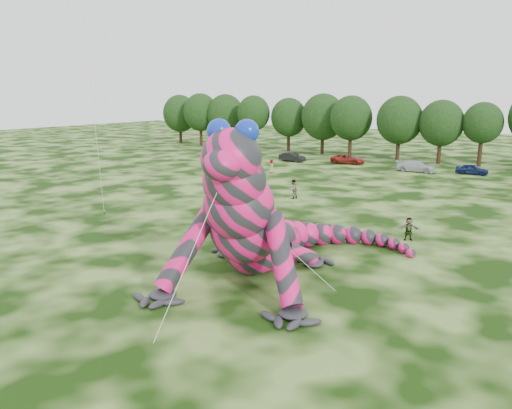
{
  "coord_description": "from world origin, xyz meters",
  "views": [
    {
      "loc": [
        12.53,
        -16.15,
        9.81
      ],
      "look_at": [
        -1.64,
        5.58,
        4.0
      ],
      "focal_mm": 35.0,
      "sensor_mm": 36.0,
      "label": 1
    }
  ],
  "objects_px": {
    "tree_8": "(441,132)",
    "spectator_5": "(409,229)",
    "tree_9": "(482,134)",
    "tree_2": "(226,121)",
    "tree_7": "(399,129)",
    "tree_5": "(323,124)",
    "car_1": "(292,157)",
    "car_3": "(416,166)",
    "car_4": "(472,169)",
    "tree_0": "(180,119)",
    "tree_4": "(289,125)",
    "tree_1": "(201,120)",
    "car_2": "(348,159)",
    "tree_3": "(254,123)",
    "tree_6": "(351,127)",
    "car_0": "(223,153)",
    "spectator_4": "(272,166)",
    "spectator_1": "(293,189)",
    "inflatable_gecko": "(261,194)"
  },
  "relations": [
    {
      "from": "tree_7",
      "to": "spectator_1",
      "type": "bearing_deg",
      "value": -89.64
    },
    {
      "from": "spectator_5",
      "to": "spectator_1",
      "type": "bearing_deg",
      "value": 121.47
    },
    {
      "from": "tree_3",
      "to": "tree_6",
      "type": "relative_size",
      "value": 0.99
    },
    {
      "from": "tree_8",
      "to": "spectator_1",
      "type": "relative_size",
      "value": 4.87
    },
    {
      "from": "tree_5",
      "to": "tree_7",
      "type": "xyz_separation_m",
      "value": [
        13.04,
        -1.63,
        -0.16
      ]
    },
    {
      "from": "car_2",
      "to": "spectator_5",
      "type": "bearing_deg",
      "value": -155.29
    },
    {
      "from": "tree_1",
      "to": "tree_4",
      "type": "relative_size",
      "value": 1.08
    },
    {
      "from": "tree_5",
      "to": "car_1",
      "type": "height_order",
      "value": "tree_5"
    },
    {
      "from": "tree_4",
      "to": "spectator_1",
      "type": "distance_m",
      "value": 39.52
    },
    {
      "from": "tree_1",
      "to": "spectator_1",
      "type": "distance_m",
      "value": 51.09
    },
    {
      "from": "tree_9",
      "to": "spectator_5",
      "type": "xyz_separation_m",
      "value": [
        2.32,
        -40.44,
        -3.55
      ]
    },
    {
      "from": "tree_4",
      "to": "car_1",
      "type": "height_order",
      "value": "tree_4"
    },
    {
      "from": "car_2",
      "to": "car_4",
      "type": "height_order",
      "value": "car_2"
    },
    {
      "from": "tree_5",
      "to": "spectator_5",
      "type": "distance_m",
      "value": 49.44
    },
    {
      "from": "tree_3",
      "to": "spectator_5",
      "type": "bearing_deg",
      "value": -45.77
    },
    {
      "from": "car_4",
      "to": "spectator_1",
      "type": "height_order",
      "value": "spectator_1"
    },
    {
      "from": "tree_1",
      "to": "car_2",
      "type": "bearing_deg",
      "value": -13.72
    },
    {
      "from": "inflatable_gecko",
      "to": "car_3",
      "type": "bearing_deg",
      "value": 79.69
    },
    {
      "from": "car_1",
      "to": "car_3",
      "type": "xyz_separation_m",
      "value": [
        17.98,
        0.04,
        0.04
      ]
    },
    {
      "from": "tree_7",
      "to": "car_2",
      "type": "bearing_deg",
      "value": -125.34
    },
    {
      "from": "inflatable_gecko",
      "to": "car_4",
      "type": "relative_size",
      "value": 4.6
    },
    {
      "from": "tree_4",
      "to": "car_4",
      "type": "distance_m",
      "value": 32.87
    },
    {
      "from": "tree_8",
      "to": "spectator_5",
      "type": "xyz_separation_m",
      "value": [
        7.6,
        -40.08,
        -3.68
      ]
    },
    {
      "from": "tree_5",
      "to": "car_0",
      "type": "height_order",
      "value": "tree_5"
    },
    {
      "from": "tree_2",
      "to": "tree_7",
      "type": "distance_m",
      "value": 33.0
    },
    {
      "from": "car_3",
      "to": "car_4",
      "type": "xyz_separation_m",
      "value": [
        6.4,
        1.62,
        -0.06
      ]
    },
    {
      "from": "tree_0",
      "to": "tree_4",
      "type": "relative_size",
      "value": 1.05
    },
    {
      "from": "tree_6",
      "to": "spectator_5",
      "type": "bearing_deg",
      "value": -62.24
    },
    {
      "from": "inflatable_gecko",
      "to": "tree_7",
      "type": "xyz_separation_m",
      "value": [
        -8.13,
        50.23,
        0.39
      ]
    },
    {
      "from": "car_0",
      "to": "spectator_4",
      "type": "distance_m",
      "value": 17.44
    },
    {
      "from": "tree_9",
      "to": "spectator_5",
      "type": "distance_m",
      "value": 40.66
    },
    {
      "from": "tree_1",
      "to": "tree_5",
      "type": "bearing_deg",
      "value": 0.87
    },
    {
      "from": "tree_7",
      "to": "spectator_4",
      "type": "height_order",
      "value": "tree_7"
    },
    {
      "from": "tree_8",
      "to": "tree_9",
      "type": "height_order",
      "value": "tree_8"
    },
    {
      "from": "tree_8",
      "to": "car_4",
      "type": "bearing_deg",
      "value": -52.7
    },
    {
      "from": "tree_9",
      "to": "car_0",
      "type": "relative_size",
      "value": 2.18
    },
    {
      "from": "inflatable_gecko",
      "to": "spectator_5",
      "type": "xyz_separation_m",
      "value": [
        5.34,
        10.33,
        -3.56
      ]
    },
    {
      "from": "tree_4",
      "to": "car_2",
      "type": "relative_size",
      "value": 1.88
    },
    {
      "from": "car_3",
      "to": "car_2",
      "type": "bearing_deg",
      "value": 75.82
    },
    {
      "from": "tree_1",
      "to": "tree_7",
      "type": "height_order",
      "value": "tree_1"
    },
    {
      "from": "tree_4",
      "to": "tree_6",
      "type": "height_order",
      "value": "tree_6"
    },
    {
      "from": "tree_2",
      "to": "tree_5",
      "type": "relative_size",
      "value": 0.98
    },
    {
      "from": "tree_9",
      "to": "car_3",
      "type": "height_order",
      "value": "tree_9"
    },
    {
      "from": "tree_4",
      "to": "tree_9",
      "type": "relative_size",
      "value": 1.04
    },
    {
      "from": "tree_3",
      "to": "tree_9",
      "type": "distance_m",
      "value": 36.79
    },
    {
      "from": "tree_4",
      "to": "tree_7",
      "type": "bearing_deg",
      "value": -5.57
    },
    {
      "from": "spectator_1",
      "to": "tree_8",
      "type": "bearing_deg",
      "value": -175.61
    },
    {
      "from": "tree_5",
      "to": "tree_7",
      "type": "distance_m",
      "value": 13.15
    },
    {
      "from": "tree_1",
      "to": "tree_7",
      "type": "distance_m",
      "value": 38.29
    },
    {
      "from": "tree_2",
      "to": "tree_8",
      "type": "relative_size",
      "value": 1.08
    }
  ]
}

